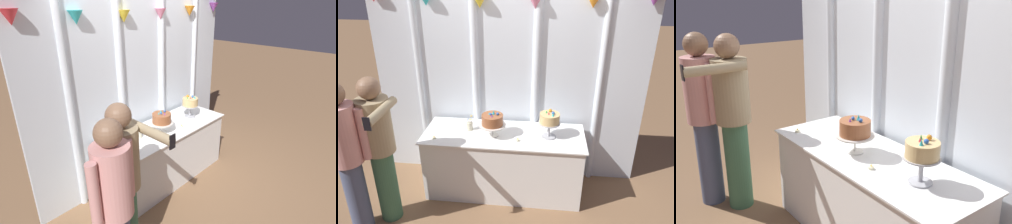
{
  "view_description": "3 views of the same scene",
  "coord_description": "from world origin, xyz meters",
  "views": [
    {
      "loc": [
        -2.4,
        -2.19,
        2.44
      ],
      "look_at": [
        0.03,
        0.07,
        1.03
      ],
      "focal_mm": 29.15,
      "sensor_mm": 36.0,
      "label": 1
    },
    {
      "loc": [
        0.41,
        -3.19,
        2.64
      ],
      "look_at": [
        0.02,
        0.17,
        1.05
      ],
      "focal_mm": 34.58,
      "sensor_mm": 36.0,
      "label": 2
    },
    {
      "loc": [
        1.99,
        -1.63,
        2.01
      ],
      "look_at": [
        -0.26,
        0.04,
        1.09
      ],
      "focal_mm": 39.94,
      "sensor_mm": 36.0,
      "label": 3
    }
  ],
  "objects": [
    {
      "name": "guest_man_pink_jacket",
      "position": [
        -1.44,
        -0.72,
        0.93
      ],
      "size": [
        0.46,
        0.36,
        1.66
      ],
      "color": "#4C5675",
      "rests_on": "ground_plane"
    },
    {
      "name": "draped_curtain",
      "position": [
        -0.01,
        0.51,
        1.34
      ],
      "size": [
        3.29,
        0.16,
        2.6
      ],
      "color": "silver",
      "rests_on": "ground_plane"
    },
    {
      "name": "tealight_far_left",
      "position": [
        -0.77,
        -0.1,
        0.81
      ],
      "size": [
        0.04,
        0.04,
        0.03
      ],
      "color": "beige",
      "rests_on": "cake_table"
    },
    {
      "name": "cake_display_nearleft",
      "position": [
        -0.12,
        0.04,
        0.99
      ],
      "size": [
        0.31,
        0.31,
        0.31
      ],
      "color": "silver",
      "rests_on": "cake_table"
    },
    {
      "name": "cake_display_nearright",
      "position": [
        0.52,
        0.09,
        1.02
      ],
      "size": [
        0.25,
        0.25,
        0.33
      ],
      "color": "#B2B2B7",
      "rests_on": "cake_table"
    },
    {
      "name": "flower_vase",
      "position": [
        -0.42,
        0.15,
        0.86
      ],
      "size": [
        0.09,
        0.1,
        0.17
      ],
      "color": "beige",
      "rests_on": "cake_table"
    },
    {
      "name": "guest_man_dark_suit",
      "position": [
        -1.2,
        -0.53,
        0.93
      ],
      "size": [
        0.45,
        0.64,
        1.66
      ],
      "color": "#3D6B4C",
      "rests_on": "ground_plane"
    },
    {
      "name": "tealight_near_left",
      "position": [
        0.18,
        -0.04,
        0.81
      ],
      "size": [
        0.05,
        0.05,
        0.04
      ],
      "color": "beige",
      "rests_on": "cake_table"
    },
    {
      "name": "cake_table",
      "position": [
        0.0,
        0.1,
        0.4
      ],
      "size": [
        1.89,
        0.69,
        0.8
      ],
      "color": "white",
      "rests_on": "ground_plane"
    }
  ]
}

